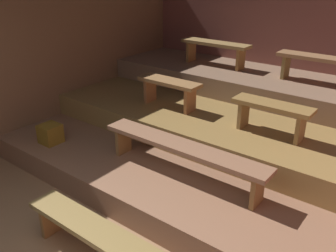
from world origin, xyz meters
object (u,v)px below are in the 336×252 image
(bench_middle_left, at_px, (169,87))
(bench_upper_left, at_px, (215,47))
(bench_lower_center, at_px, (182,150))
(bench_floor_center, at_px, (94,234))
(wooden_crate_lower, at_px, (50,134))
(bench_middle_right, at_px, (272,111))
(bench_upper_right, at_px, (320,62))

(bench_middle_left, distance_m, bench_upper_left, 1.42)
(bench_lower_center, xyz_separation_m, bench_upper_left, (-1.06, 2.40, 0.62))
(bench_floor_center, xyz_separation_m, bench_middle_left, (-0.92, 2.31, 0.62))
(bench_upper_left, relative_size, wooden_crate_lower, 4.71)
(wooden_crate_lower, bearing_deg, bench_middle_right, 29.64)
(bench_lower_center, distance_m, bench_upper_left, 2.69)
(bench_middle_left, xyz_separation_m, wooden_crate_lower, (-0.93, -1.41, -0.49))
(bench_middle_left, relative_size, bench_upper_left, 0.79)
(bench_upper_right, bearing_deg, bench_middle_left, -139.78)
(bench_lower_center, relative_size, bench_middle_right, 2.17)
(bench_middle_right, bearing_deg, wooden_crate_lower, -150.36)
(bench_floor_center, xyz_separation_m, bench_upper_right, (0.71, 3.69, 0.94))
(bench_upper_left, distance_m, bench_upper_right, 1.73)
(bench_upper_left, bearing_deg, bench_upper_right, 0.00)
(bench_lower_center, height_order, bench_upper_left, bench_upper_left)
(bench_lower_center, bearing_deg, bench_middle_right, 60.38)
(bench_middle_right, bearing_deg, bench_upper_right, 86.23)
(bench_middle_right, xyz_separation_m, wooden_crate_lower, (-2.48, -1.41, -0.49))
(bench_upper_right, distance_m, wooden_crate_lower, 3.88)
(bench_middle_right, relative_size, bench_upper_left, 0.79)
(wooden_crate_lower, bearing_deg, bench_middle_left, 56.46)
(bench_lower_center, relative_size, bench_upper_right, 1.71)
(wooden_crate_lower, bearing_deg, bench_upper_right, 47.38)
(bench_lower_center, xyz_separation_m, wooden_crate_lower, (-1.90, -0.39, -0.20))
(wooden_crate_lower, bearing_deg, bench_floor_center, -25.82)
(bench_lower_center, bearing_deg, bench_middle_left, 133.49)
(bench_floor_center, distance_m, bench_upper_right, 3.88)
(bench_lower_center, distance_m, bench_upper_right, 2.57)
(bench_middle_left, distance_m, wooden_crate_lower, 1.76)
(bench_middle_right, relative_size, wooden_crate_lower, 3.71)
(bench_upper_right, bearing_deg, bench_upper_left, 180.00)
(bench_floor_center, bearing_deg, bench_middle_left, 111.78)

